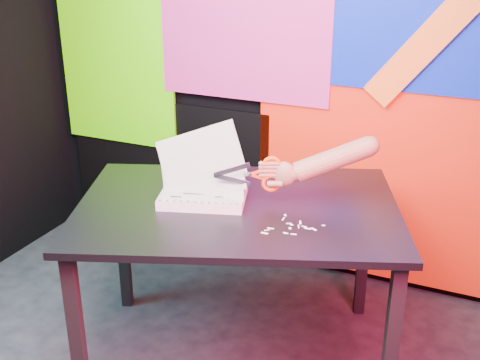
% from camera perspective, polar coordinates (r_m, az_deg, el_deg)
% --- Properties ---
extents(room, '(3.01, 3.01, 2.71)m').
position_cam_1_polar(room, '(1.79, -11.33, 8.24)').
color(room, black).
rests_on(room, ground).
extents(backdrop, '(2.88, 0.05, 2.08)m').
position_cam_1_polar(backdrop, '(3.14, 5.61, 7.22)').
color(backdrop, red).
rests_on(backdrop, ground).
extents(work_table, '(1.52, 1.27, 0.75)m').
position_cam_1_polar(work_table, '(2.48, -0.23, -4.06)').
color(work_table, black).
rests_on(work_table, ground).
extents(printout_stack, '(0.43, 0.35, 0.33)m').
position_cam_1_polar(printout_stack, '(2.48, -3.49, -1.23)').
color(printout_stack, silver).
rests_on(printout_stack, work_table).
extents(scissors, '(0.25, 0.13, 0.15)m').
position_cam_1_polar(scissors, '(2.41, 2.54, 0.55)').
color(scissors, '#AFB7CD').
rests_on(scissors, printout_stack).
extents(hand_forearm, '(0.43, 0.25, 0.21)m').
position_cam_1_polar(hand_forearm, '(2.42, 8.04, 1.74)').
color(hand_forearm, '#98664B').
rests_on(hand_forearm, work_table).
extents(paper_clippings, '(0.20, 0.19, 0.00)m').
position_cam_1_polar(paper_clippings, '(2.27, 4.83, -4.46)').
color(paper_clippings, white).
rests_on(paper_clippings, work_table).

